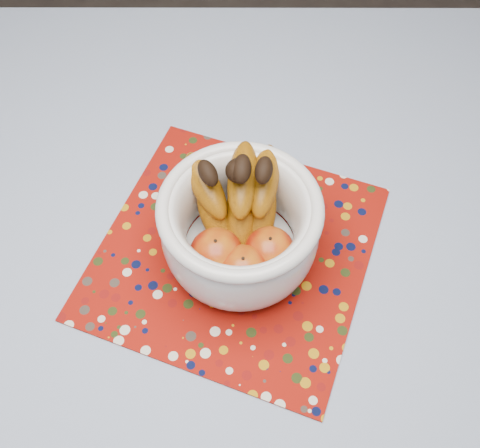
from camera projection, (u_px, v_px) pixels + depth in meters
The scene contains 4 objects.
table at pixel (192, 281), 1.01m from camera, with size 1.20×1.20×0.75m.
tablecloth at pixel (189, 259), 0.95m from camera, with size 1.32×1.32×0.01m, color slate.
placemat at pixel (234, 251), 0.95m from camera, with size 0.43×0.43×0.00m, color maroon.
fruit_bowl at pixel (239, 221), 0.87m from camera, with size 0.26×0.26×0.21m.
Camera 1 is at (0.09, -0.46, 1.58)m, focal length 42.00 mm.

